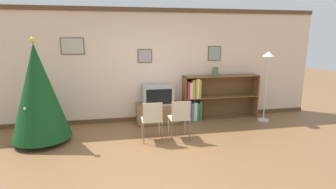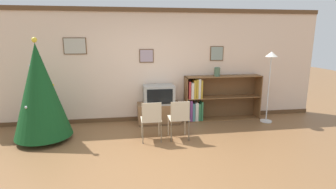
{
  "view_description": "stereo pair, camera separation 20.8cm",
  "coord_description": "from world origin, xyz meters",
  "px_view_note": "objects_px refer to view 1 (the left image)",
  "views": [
    {
      "loc": [
        -0.68,
        -4.0,
        2.06
      ],
      "look_at": [
        0.35,
        1.24,
        0.86
      ],
      "focal_mm": 28.0,
      "sensor_mm": 36.0,
      "label": 1
    },
    {
      "loc": [
        -0.47,
        -4.04,
        2.06
      ],
      "look_at": [
        0.35,
        1.24,
        0.86
      ],
      "focal_mm": 28.0,
      "sensor_mm": 36.0,
      "label": 2
    }
  ],
  "objects_px": {
    "tv_console": "(158,113)",
    "television": "(158,95)",
    "folding_chair_left": "(152,119)",
    "folding_chair_right": "(180,117)",
    "christmas_tree": "(38,92)",
    "standing_lamp": "(267,68)",
    "bookshelf": "(207,99)",
    "vase": "(215,71)"
  },
  "relations": [
    {
      "from": "television",
      "to": "vase",
      "type": "relative_size",
      "value": 3.26
    },
    {
      "from": "standing_lamp",
      "to": "bookshelf",
      "type": "bearing_deg",
      "value": 163.68
    },
    {
      "from": "vase",
      "to": "standing_lamp",
      "type": "height_order",
      "value": "standing_lamp"
    },
    {
      "from": "tv_console",
      "to": "television",
      "type": "height_order",
      "value": "television"
    },
    {
      "from": "vase",
      "to": "television",
      "type": "bearing_deg",
      "value": -177.73
    },
    {
      "from": "christmas_tree",
      "to": "folding_chair_left",
      "type": "bearing_deg",
      "value": -10.38
    },
    {
      "from": "bookshelf",
      "to": "television",
      "type": "bearing_deg",
      "value": -176.06
    },
    {
      "from": "christmas_tree",
      "to": "tv_console",
      "type": "xyz_separation_m",
      "value": [
        2.41,
        0.71,
        -0.77
      ]
    },
    {
      "from": "folding_chair_left",
      "to": "vase",
      "type": "xyz_separation_m",
      "value": [
        1.72,
        1.16,
        0.74
      ]
    },
    {
      "from": "folding_chair_left",
      "to": "vase",
      "type": "distance_m",
      "value": 2.2
    },
    {
      "from": "vase",
      "to": "standing_lamp",
      "type": "relative_size",
      "value": 0.13
    },
    {
      "from": "tv_console",
      "to": "folding_chair_right",
      "type": "height_order",
      "value": "folding_chair_right"
    },
    {
      "from": "tv_console",
      "to": "television",
      "type": "bearing_deg",
      "value": -90.0
    },
    {
      "from": "folding_chair_right",
      "to": "bookshelf",
      "type": "xyz_separation_m",
      "value": [
        1.0,
        1.19,
        0.06
      ]
    },
    {
      "from": "television",
      "to": "folding_chair_left",
      "type": "height_order",
      "value": "television"
    },
    {
      "from": "folding_chair_right",
      "to": "vase",
      "type": "distance_m",
      "value": 1.8
    },
    {
      "from": "television",
      "to": "standing_lamp",
      "type": "relative_size",
      "value": 0.42
    },
    {
      "from": "television",
      "to": "folding_chair_left",
      "type": "xyz_separation_m",
      "value": [
        -0.28,
        -1.1,
        -0.23
      ]
    },
    {
      "from": "folding_chair_left",
      "to": "bookshelf",
      "type": "relative_size",
      "value": 0.43
    },
    {
      "from": "television",
      "to": "vase",
      "type": "distance_m",
      "value": 1.53
    },
    {
      "from": "christmas_tree",
      "to": "standing_lamp",
      "type": "bearing_deg",
      "value": 4.6
    },
    {
      "from": "standing_lamp",
      "to": "folding_chair_right",
      "type": "bearing_deg",
      "value": -161.23
    },
    {
      "from": "tv_console",
      "to": "folding_chair_left",
      "type": "distance_m",
      "value": 1.16
    },
    {
      "from": "television",
      "to": "folding_chair_right",
      "type": "bearing_deg",
      "value": -75.72
    },
    {
      "from": "vase",
      "to": "standing_lamp",
      "type": "bearing_deg",
      "value": -17.11
    },
    {
      "from": "tv_console",
      "to": "vase",
      "type": "relative_size",
      "value": 4.54
    },
    {
      "from": "christmas_tree",
      "to": "vase",
      "type": "height_order",
      "value": "christmas_tree"
    },
    {
      "from": "bookshelf",
      "to": "standing_lamp",
      "type": "relative_size",
      "value": 1.12
    },
    {
      "from": "television",
      "to": "folding_chair_right",
      "type": "xyz_separation_m",
      "value": [
        0.28,
        -1.1,
        -0.23
      ]
    },
    {
      "from": "christmas_tree",
      "to": "bookshelf",
      "type": "height_order",
      "value": "christmas_tree"
    },
    {
      "from": "standing_lamp",
      "to": "vase",
      "type": "bearing_deg",
      "value": 162.89
    },
    {
      "from": "bookshelf",
      "to": "vase",
      "type": "xyz_separation_m",
      "value": [
        0.17,
        -0.03,
        0.68
      ]
    },
    {
      "from": "tv_console",
      "to": "television",
      "type": "distance_m",
      "value": 0.46
    },
    {
      "from": "television",
      "to": "folding_chair_right",
      "type": "relative_size",
      "value": 0.88
    },
    {
      "from": "folding_chair_right",
      "to": "vase",
      "type": "relative_size",
      "value": 3.71
    },
    {
      "from": "folding_chair_left",
      "to": "bookshelf",
      "type": "xyz_separation_m",
      "value": [
        1.56,
        1.19,
        0.06
      ]
    },
    {
      "from": "tv_console",
      "to": "folding_chair_right",
      "type": "xyz_separation_m",
      "value": [
        0.28,
        -1.1,
        0.23
      ]
    },
    {
      "from": "christmas_tree",
      "to": "tv_console",
      "type": "height_order",
      "value": "christmas_tree"
    },
    {
      "from": "tv_console",
      "to": "folding_chair_left",
      "type": "relative_size",
      "value": 1.22
    },
    {
      "from": "folding_chair_left",
      "to": "bookshelf",
      "type": "distance_m",
      "value": 1.96
    },
    {
      "from": "folding_chair_left",
      "to": "bookshelf",
      "type": "bearing_deg",
      "value": 37.38
    },
    {
      "from": "folding_chair_left",
      "to": "standing_lamp",
      "type": "height_order",
      "value": "standing_lamp"
    }
  ]
}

